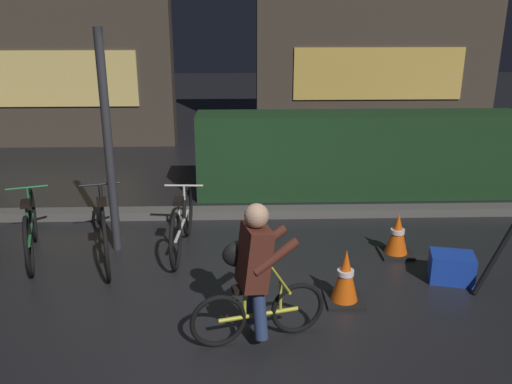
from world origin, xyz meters
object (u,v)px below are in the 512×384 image
object	(u,v)px
street_post	(108,145)
cyclist	(255,273)
parked_bike_left_mid	(30,228)
closed_umbrella	(496,257)
traffic_cone_near	(345,277)
traffic_cone_far	(397,235)
parked_bike_center_left	(104,228)
parked_bike_center_right	(182,224)
blue_crate	(451,267)

from	to	relation	value
street_post	cyclist	xyz separation A→B (m)	(1.58, -1.88, -0.64)
parked_bike_left_mid	closed_umbrella	world-z (taller)	closed_umbrella
traffic_cone_near	traffic_cone_far	xyz separation A→B (m)	(0.80, 1.04, -0.02)
parked_bike_center_left	cyclist	size ratio (longest dim) A/B	1.37
parked_bike_center_left	cyclist	world-z (taller)	cyclist
traffic_cone_near	cyclist	distance (m)	1.12
parked_bike_left_mid	closed_umbrella	xyz separation A→B (m)	(4.91, -0.99, 0.04)
parked_bike_center_right	traffic_cone_far	bearing A→B (deg)	-91.97
parked_bike_center_right	traffic_cone_near	size ratio (longest dim) A/B	2.87
traffic_cone_near	closed_umbrella	world-z (taller)	closed_umbrella
parked_bike_center_left	cyclist	bearing A→B (deg)	-150.08
traffic_cone_near	blue_crate	world-z (taller)	traffic_cone_near
blue_crate	closed_umbrella	bearing A→B (deg)	-38.26
parked_bike_center_left	closed_umbrella	xyz separation A→B (m)	(4.05, -0.91, 0.02)
traffic_cone_near	closed_umbrella	distance (m)	1.53
parked_bike_center_right	cyclist	size ratio (longest dim) A/B	1.27
closed_umbrella	street_post	bearing A→B (deg)	146.62
parked_bike_center_left	traffic_cone_near	bearing A→B (deg)	-127.93
parked_bike_center_left	traffic_cone_far	bearing A→B (deg)	-105.70
parked_bike_center_right	cyclist	world-z (taller)	cyclist
street_post	parked_bike_center_left	world-z (taller)	street_post
street_post	parked_bike_center_right	world-z (taller)	street_post
parked_bike_center_right	blue_crate	bearing A→B (deg)	-103.49
cyclist	closed_umbrella	distance (m)	2.52
cyclist	parked_bike_left_mid	bearing A→B (deg)	130.48
closed_umbrella	cyclist	bearing A→B (deg)	179.70
parked_bike_left_mid	closed_umbrella	distance (m)	5.01
traffic_cone_near	blue_crate	bearing A→B (deg)	18.48
traffic_cone_near	cyclist	size ratio (longest dim) A/B	0.44
parked_bike_left_mid	traffic_cone_far	bearing A→B (deg)	-109.21
parked_bike_center_left	parked_bike_center_right	bearing A→B (deg)	-93.16
parked_bike_center_left	traffic_cone_far	world-z (taller)	parked_bike_center_left
street_post	parked_bike_center_left	distance (m)	0.94
traffic_cone_far	cyclist	world-z (taller)	cyclist
street_post	parked_bike_center_right	bearing A→B (deg)	-4.15
parked_bike_center_right	street_post	bearing A→B (deg)	88.67
blue_crate	parked_bike_left_mid	bearing A→B (deg)	170.79
street_post	traffic_cone_far	distance (m)	3.43
parked_bike_left_mid	parked_bike_center_right	distance (m)	1.71
closed_umbrella	blue_crate	bearing A→B (deg)	124.46
parked_bike_center_left	parked_bike_left_mid	bearing A→B (deg)	69.03
street_post	closed_umbrella	xyz separation A→B (m)	(3.98, -1.15, -0.88)
traffic_cone_far	parked_bike_center_right	bearing A→B (deg)	175.21
parked_bike_center_left	parked_bike_center_right	world-z (taller)	parked_bike_center_left
blue_crate	traffic_cone_far	bearing A→B (deg)	122.10
parked_bike_center_left	traffic_cone_far	size ratio (longest dim) A/B	3.34
parked_bike_left_mid	traffic_cone_near	xyz separation A→B (m)	(3.39, -1.14, -0.08)
street_post	cyclist	bearing A→B (deg)	-49.95
cyclist	closed_umbrella	bearing A→B (deg)	2.00
traffic_cone_near	blue_crate	size ratio (longest dim) A/B	1.25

